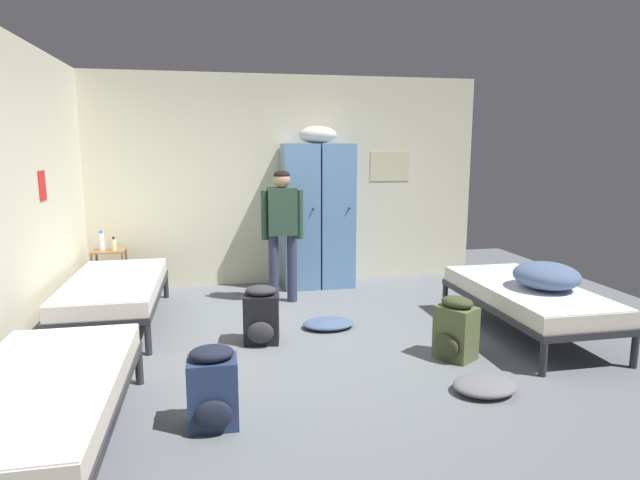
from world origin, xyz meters
The scene contains 16 objects.
ground_plane centered at (0.00, 0.00, 0.00)m, with size 8.12×8.12×0.00m, color slate.
room_backdrop centered at (-1.24, 1.27, 1.36)m, with size 5.20×4.93×2.73m.
locker_bank centered at (0.35, 2.15, 0.97)m, with size 0.90×0.55×2.07m.
shelf_unit centered at (-2.24, 2.17, 0.35)m, with size 0.38×0.30×0.57m.
bed_right centered at (1.99, -0.06, 0.38)m, with size 0.90×1.90×0.49m.
bed_left_front centered at (-1.99, -1.41, 0.38)m, with size 0.90×1.90×0.49m.
bed_left_rear centered at (-1.99, 1.02, 0.38)m, with size 0.90×1.90×0.49m.
bedding_heap centered at (2.08, -0.20, 0.61)m, with size 0.59×0.63×0.25m.
person_traveler centered at (-0.19, 1.50, 0.93)m, with size 0.49×0.20×1.55m.
water_bottle centered at (-2.32, 2.19, 0.68)m, with size 0.07×0.07×0.24m.
lotion_bottle centered at (-2.17, 2.13, 0.64)m, with size 0.06×0.06×0.17m.
backpack_olive centered at (1.04, -0.49, 0.26)m, with size 0.41×0.40×0.55m.
backpack_black centered at (-0.56, 0.20, 0.26)m, with size 0.35×0.37×0.55m.
backpack_navy centered at (-1.01, -1.25, 0.26)m, with size 0.32×0.34×0.55m.
clothes_pile_denim centered at (0.14, 0.49, 0.04)m, with size 0.52×0.38×0.09m.
clothes_pile_grey centered at (0.97, -1.15, 0.05)m, with size 0.48×0.38×0.10m.
Camera 1 is at (-0.96, -4.53, 1.80)m, focal length 29.74 mm.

